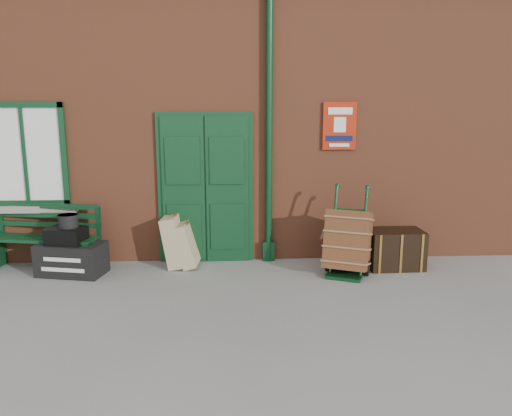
{
  "coord_description": "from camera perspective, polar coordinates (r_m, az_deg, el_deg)",
  "views": [
    {
      "loc": [
        0.08,
        -5.94,
        2.34
      ],
      "look_at": [
        0.41,
        0.6,
        1.0
      ],
      "focal_mm": 35.0,
      "sensor_mm": 36.0,
      "label": 1
    }
  ],
  "objects": [
    {
      "name": "ground",
      "position": [
        6.39,
        -3.49,
        -9.96
      ],
      "size": [
        80.0,
        80.0,
        0.0
      ],
      "primitive_type": "plane",
      "color": "gray",
      "rests_on": "ground"
    },
    {
      "name": "station_building",
      "position": [
        9.43,
        -3.49,
        10.47
      ],
      "size": [
        10.3,
        4.3,
        4.36
      ],
      "color": "brown",
      "rests_on": "ground"
    },
    {
      "name": "bench",
      "position": [
        7.85,
        -23.01,
        -2.97
      ],
      "size": [
        1.65,
        0.77,
        0.98
      ],
      "rotation": [
        0.0,
        0.0,
        -0.18
      ],
      "color": "#0E351B",
      "rests_on": "ground"
    },
    {
      "name": "houdini_trunk",
      "position": [
        7.54,
        -20.31,
        -5.47
      ],
      "size": [
        0.99,
        0.68,
        0.45
      ],
      "primitive_type": "cube",
      "rotation": [
        0.0,
        0.0,
        -0.21
      ],
      "color": "black",
      "rests_on": "ground"
    },
    {
      "name": "strongbox",
      "position": [
        7.46,
        -20.85,
        -2.97
      ],
      "size": [
        0.56,
        0.46,
        0.23
      ],
      "primitive_type": "cube",
      "rotation": [
        0.0,
        0.0,
        -0.21
      ],
      "color": "black",
      "rests_on": "houdini_trunk"
    },
    {
      "name": "hatbox",
      "position": [
        7.44,
        -20.68,
        -1.39
      ],
      "size": [
        0.32,
        0.32,
        0.18
      ],
      "primitive_type": "cylinder",
      "rotation": [
        0.0,
        0.0,
        -0.21
      ],
      "color": "black",
      "rests_on": "strongbox"
    },
    {
      "name": "suitcase_back",
      "position": [
        7.5,
        -9.33,
        -3.71
      ],
      "size": [
        0.38,
        0.56,
        0.77
      ],
      "primitive_type": "cube",
      "rotation": [
        0.0,
        -0.16,
        -0.1
      ],
      "color": "tan",
      "rests_on": "ground"
    },
    {
      "name": "suitcase_front",
      "position": [
        7.45,
        -7.97,
        -4.17
      ],
      "size": [
        0.4,
        0.51,
        0.67
      ],
      "primitive_type": "cube",
      "rotation": [
        0.0,
        -0.27,
        -0.1
      ],
      "color": "tan",
      "rests_on": "ground"
    },
    {
      "name": "porter_trolley",
      "position": [
        7.12,
        10.45,
        -3.79
      ],
      "size": [
        0.81,
        0.83,
        1.24
      ],
      "rotation": [
        0.0,
        0.0,
        -0.41
      ],
      "color": "#0D351A",
      "rests_on": "ground"
    },
    {
      "name": "dark_trunk",
      "position": [
        7.62,
        15.58,
        -4.53
      ],
      "size": [
        0.8,
        0.53,
        0.57
      ],
      "primitive_type": "cube",
      "rotation": [
        0.0,
        0.0,
        0.02
      ],
      "color": "black",
      "rests_on": "ground"
    }
  ]
}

